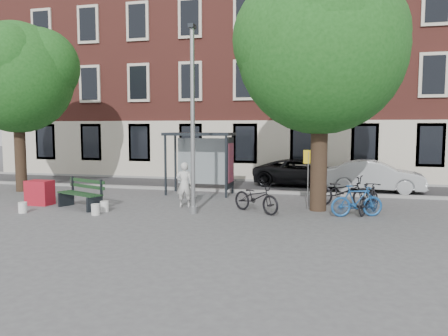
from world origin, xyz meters
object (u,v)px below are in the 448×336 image
(lamppost, at_px, (193,129))
(bike_c, at_px, (256,197))
(bike_b, at_px, (357,201))
(painter, at_px, (184,185))
(notice_sign, at_px, (308,166))
(bike_d, at_px, (369,199))
(red_stand, at_px, (40,193))
(bike_a, at_px, (343,191))
(bench, at_px, (81,195))
(car_silver, at_px, (375,176))
(car_dark, at_px, (302,173))
(bus_shelter, at_px, (209,149))

(lamppost, height_order, bike_c, lamppost)
(bike_c, bearing_deg, bike_b, -54.74)
(painter, xyz_separation_m, notice_sign, (4.29, 0.64, 0.72))
(bike_d, relative_size, red_stand, 1.92)
(lamppost, height_order, bike_b, lamppost)
(bike_a, bearing_deg, notice_sign, 136.85)
(bike_c, xyz_separation_m, notice_sign, (1.64, 1.02, 1.01))
(bike_b, bearing_deg, bench, 76.04)
(lamppost, height_order, car_silver, lamppost)
(car_dark, relative_size, red_stand, 5.23)
(bike_c, height_order, notice_sign, notice_sign)
(lamppost, relative_size, car_dark, 1.30)
(painter, bearing_deg, bench, 2.42)
(bus_shelter, xyz_separation_m, bike_a, (5.43, -1.81, -1.34))
(painter, xyz_separation_m, car_dark, (3.71, 6.79, -0.15))
(car_dark, xyz_separation_m, red_stand, (-9.03, -7.60, -0.20))
(car_silver, distance_m, red_stand, 13.84)
(bench, xyz_separation_m, notice_sign, (7.75, 1.69, 1.06))
(lamppost, xyz_separation_m, bike_a, (4.82, 2.30, -2.20))
(lamppost, relative_size, painter, 3.80)
(bike_a, height_order, red_stand, bike_a)
(lamppost, bearing_deg, notice_sign, 24.25)
(bus_shelter, bearing_deg, lamppost, -81.57)
(lamppost, xyz_separation_m, notice_sign, (3.64, 1.64, -1.26))
(bench, bearing_deg, bus_shelter, 73.26)
(bike_d, relative_size, car_dark, 0.37)
(bike_c, height_order, car_dark, car_dark)
(red_stand, bearing_deg, bike_b, 2.72)
(painter, height_order, car_dark, painter)
(bus_shelter, height_order, red_stand, bus_shelter)
(notice_sign, bearing_deg, bus_shelter, 128.68)
(bench, relative_size, car_dark, 0.43)
(lamppost, relative_size, bike_c, 3.13)
(lamppost, bearing_deg, car_dark, 68.56)
(car_silver, height_order, red_stand, car_silver)
(bike_b, distance_m, bike_c, 3.23)
(painter, height_order, bike_a, painter)
(bike_b, height_order, notice_sign, notice_sign)
(painter, distance_m, notice_sign, 4.40)
(bench, relative_size, bike_c, 1.04)
(car_dark, bearing_deg, car_silver, -105.97)
(painter, distance_m, car_dark, 7.74)
(lamppost, relative_size, bus_shelter, 2.14)
(lamppost, bearing_deg, bus_shelter, 98.43)
(lamppost, distance_m, bike_a, 5.78)
(bench, distance_m, car_silver, 12.35)
(bike_b, bearing_deg, car_dark, -1.65)
(painter, distance_m, bike_c, 2.69)
(lamppost, bearing_deg, car_silver, 46.24)
(bike_a, xyz_separation_m, car_silver, (1.48, 4.29, 0.11))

